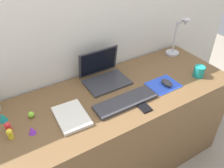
% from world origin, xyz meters
% --- Properties ---
extents(ground_plane, '(6.00, 6.00, 0.00)m').
position_xyz_m(ground_plane, '(0.00, 0.00, 0.00)').
color(ground_plane, gray).
extents(back_wall, '(2.99, 0.05, 1.56)m').
position_xyz_m(back_wall, '(0.00, 0.35, 0.78)').
color(back_wall, silver).
rests_on(back_wall, ground_plane).
extents(desk, '(1.79, 0.62, 0.74)m').
position_xyz_m(desk, '(0.00, 0.00, 0.37)').
color(desk, brown).
rests_on(desk, ground_plane).
extents(laptop, '(0.30, 0.25, 0.21)m').
position_xyz_m(laptop, '(0.07, 0.19, 0.79)').
color(laptop, '#333338').
rests_on(laptop, desk).
extents(keyboard, '(0.41, 0.13, 0.02)m').
position_xyz_m(keyboard, '(0.06, -0.11, 0.75)').
color(keyboard, '#333338').
rests_on(keyboard, desk).
extents(mousepad, '(0.21, 0.17, 0.00)m').
position_xyz_m(mousepad, '(0.39, -0.09, 0.74)').
color(mousepad, blue).
rests_on(mousepad, desk).
extents(mouse, '(0.06, 0.10, 0.03)m').
position_xyz_m(mouse, '(0.40, -0.10, 0.76)').
color(mouse, '#333338').
rests_on(mouse, mousepad).
extents(cell_phone, '(0.07, 0.13, 0.01)m').
position_xyz_m(cell_phone, '(0.13, -0.19, 0.74)').
color(cell_phone, black).
rests_on(cell_phone, desk).
extents(desk_lamp, '(0.11, 0.16, 0.34)m').
position_xyz_m(desk_lamp, '(0.75, 0.18, 0.90)').
color(desk_lamp, '#B7B7BC').
rests_on(desk_lamp, desk).
extents(notebook_pad, '(0.18, 0.25, 0.02)m').
position_xyz_m(notebook_pad, '(-0.28, -0.05, 0.75)').
color(notebook_pad, silver).
rests_on(notebook_pad, desk).
extents(coffee_mug, '(0.08, 0.08, 0.08)m').
position_xyz_m(coffee_mug, '(0.68, -0.14, 0.78)').
color(coffee_mug, teal).
rests_on(coffee_mug, desk).
extents(toy_figurine_red, '(0.03, 0.03, 0.06)m').
position_xyz_m(toy_figurine_red, '(-0.61, 0.03, 0.77)').
color(toy_figurine_red, red).
rests_on(toy_figurine_red, desk).
extents(toy_figurine_purple, '(0.04, 0.04, 0.05)m').
position_xyz_m(toy_figurine_purple, '(-0.51, -0.05, 0.76)').
color(toy_figurine_purple, purple).
rests_on(toy_figurine_purple, desk).
extents(toy_figurine_yellow, '(0.03, 0.03, 0.06)m').
position_xyz_m(toy_figurine_yellow, '(-0.61, -0.03, 0.77)').
color(toy_figurine_yellow, yellow).
rests_on(toy_figurine_yellow, desk).
extents(toy_figurine_lime, '(0.03, 0.03, 0.04)m').
position_xyz_m(toy_figurine_lime, '(-0.48, 0.07, 0.76)').
color(toy_figurine_lime, '#8CDB33').
rests_on(toy_figurine_lime, desk).
extents(toy_figurine_teal, '(0.05, 0.05, 0.05)m').
position_xyz_m(toy_figurine_teal, '(-0.62, 0.13, 0.77)').
color(toy_figurine_teal, teal).
rests_on(toy_figurine_teal, desk).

